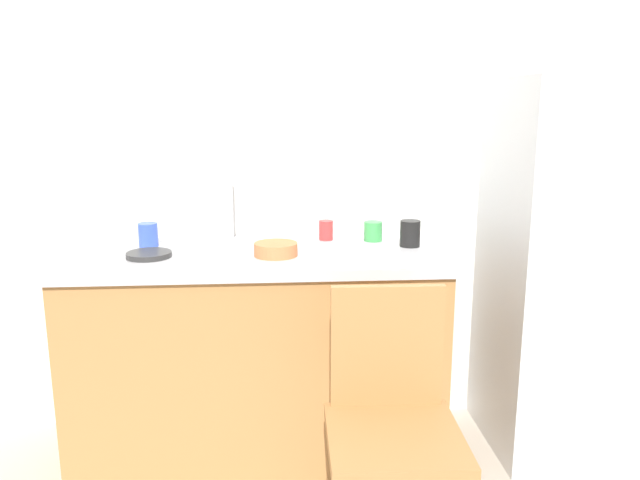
% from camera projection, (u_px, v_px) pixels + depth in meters
% --- Properties ---
extents(back_wall, '(4.80, 0.10, 2.40)m').
position_uv_depth(back_wall, '(321.00, 160.00, 2.72)').
color(back_wall, silver).
rests_on(back_wall, ground_plane).
extents(cabinet_base, '(1.44, 0.60, 0.84)m').
position_uv_depth(cabinet_base, '(259.00, 359.00, 2.53)').
color(cabinet_base, '#A87542').
rests_on(cabinet_base, ground_plane).
extents(countertop, '(1.48, 0.64, 0.04)m').
position_uv_depth(countertop, '(256.00, 255.00, 2.43)').
color(countertop, '#B7B7BC').
rests_on(countertop, cabinet_base).
extents(faucet, '(0.02, 0.02, 0.26)m').
position_uv_depth(faucet, '(231.00, 209.00, 2.64)').
color(faucet, '#B7B7BC').
rests_on(faucet, countertop).
extents(refrigerator, '(0.54, 0.58, 1.55)m').
position_uv_depth(refrigerator, '(561.00, 269.00, 2.55)').
color(refrigerator, silver).
rests_on(refrigerator, ground_plane).
extents(chair, '(0.41, 0.41, 0.89)m').
position_uv_depth(chair, '(392.00, 420.00, 1.88)').
color(chair, '#A87542').
rests_on(chair, ground_plane).
extents(terracotta_bowl, '(0.17, 0.17, 0.05)m').
position_uv_depth(terracotta_bowl, '(276.00, 249.00, 2.34)').
color(terracotta_bowl, '#C67042').
rests_on(terracotta_bowl, countertop).
extents(hotplate, '(0.17, 0.17, 0.02)m').
position_uv_depth(hotplate, '(149.00, 255.00, 2.32)').
color(hotplate, '#2D2D2D').
rests_on(hotplate, countertop).
extents(cup_green, '(0.08, 0.08, 0.08)m').
position_uv_depth(cup_green, '(373.00, 231.00, 2.60)').
color(cup_green, green).
rests_on(cup_green, countertop).
extents(cup_blue, '(0.08, 0.08, 0.10)m').
position_uv_depth(cup_blue, '(148.00, 235.00, 2.49)').
color(cup_blue, blue).
rests_on(cup_blue, countertop).
extents(cup_black, '(0.08, 0.08, 0.11)m').
position_uv_depth(cup_black, '(410.00, 233.00, 2.49)').
color(cup_black, black).
rests_on(cup_black, countertop).
extents(cup_red, '(0.06, 0.06, 0.08)m').
position_uv_depth(cup_red, '(326.00, 230.00, 2.62)').
color(cup_red, red).
rests_on(cup_red, countertop).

